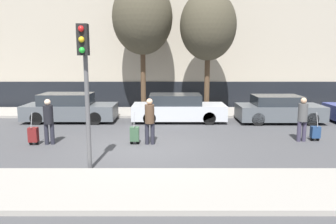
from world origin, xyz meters
TOP-DOWN VIEW (x-y plane):
  - ground_plane at (0.00, 0.00)m, footprint 80.00×80.00m
  - sidewalk_near at (0.00, -3.75)m, footprint 28.00×2.50m
  - sidewalk_far at (0.00, 7.00)m, footprint 28.00×3.00m
  - building_facade at (0.00, 10.51)m, footprint 28.00×2.68m
  - parked_car_0 at (-3.98, 4.67)m, footprint 4.38×1.78m
  - parked_car_1 at (1.30, 4.68)m, footprint 4.48×1.80m
  - parked_car_2 at (6.15, 4.46)m, footprint 3.99×1.77m
  - pedestrian_left at (-3.46, 0.42)m, footprint 0.35×0.34m
  - trolley_left at (-4.00, 0.32)m, footprint 0.34×0.29m
  - pedestrian_center at (0.16, 0.43)m, footprint 0.35×0.34m
  - trolley_center at (-0.39, 0.43)m, footprint 0.34×0.29m
  - pedestrian_right at (5.80, 0.84)m, footprint 0.35×0.34m
  - trolley_right at (6.34, 0.91)m, footprint 0.34×0.29m
  - traffic_light at (-1.38, -2.36)m, footprint 0.28×0.47m
  - bare_tree_near_crossing at (-0.56, 7.06)m, footprint 3.24×3.24m
  - bare_tree_down_street at (2.89, 6.38)m, footprint 2.93×2.93m

SIDE VIEW (x-z plane):
  - ground_plane at x=0.00m, z-range 0.00..0.00m
  - sidewalk_near at x=0.00m, z-range 0.00..0.12m
  - sidewalk_far at x=0.00m, z-range 0.00..0.12m
  - trolley_right at x=6.34m, z-range -0.21..0.88m
  - trolley_center at x=-0.39m, z-range -0.21..0.96m
  - trolley_left at x=-4.00m, z-range -0.21..0.97m
  - parked_car_2 at x=6.15m, z-range -0.03..1.27m
  - parked_car_1 at x=1.30m, z-range -0.03..1.30m
  - parked_car_0 at x=-3.98m, z-range -0.04..1.33m
  - pedestrian_right at x=5.80m, z-range 0.11..1.75m
  - pedestrian_left at x=-3.46m, z-range 0.11..1.75m
  - pedestrian_center at x=0.16m, z-range 0.11..1.77m
  - traffic_light at x=-1.38m, z-range 0.83..4.79m
  - bare_tree_down_street at x=2.89m, z-range 1.50..7.88m
  - bare_tree_near_crossing at x=-0.56m, z-range 1.65..8.71m
  - building_facade at x=0.00m, z-range -0.02..11.44m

